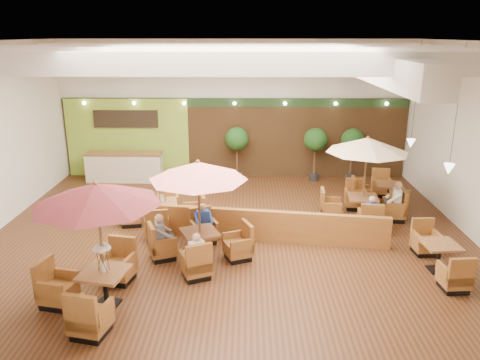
{
  "coord_description": "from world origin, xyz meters",
  "views": [
    {
      "loc": [
        0.51,
        -12.85,
        5.69
      ],
      "look_at": [
        0.3,
        0.5,
        1.5
      ],
      "focal_mm": 35.0,
      "sensor_mm": 36.0,
      "label": 1
    }
  ],
  "objects_px": {
    "table_0": "(95,219)",
    "diner_2": "(162,232)",
    "diner_3": "(371,210)",
    "table_2": "(366,164)",
    "topiary_1": "(316,142)",
    "topiary_0": "(237,141)",
    "diner_4": "(395,197)",
    "table_1": "(199,193)",
    "table_5": "(380,195)",
    "diner_0": "(196,250)",
    "topiary_2": "(353,142)",
    "table_4": "(439,257)",
    "table_3": "(163,212)",
    "booth_divider": "(270,226)",
    "service_counter": "(125,167)",
    "diner_1": "(203,219)"
  },
  "relations": [
    {
      "from": "table_4",
      "to": "diner_2",
      "type": "xyz_separation_m",
      "value": [
        -7.01,
        0.54,
        0.4
      ]
    },
    {
      "from": "diner_0",
      "to": "diner_1",
      "type": "relative_size",
      "value": 1.03
    },
    {
      "from": "table_0",
      "to": "diner_2",
      "type": "distance_m",
      "value": 2.74
    },
    {
      "from": "table_4",
      "to": "topiary_0",
      "type": "bearing_deg",
      "value": 120.32
    },
    {
      "from": "table_5",
      "to": "table_0",
      "type": "bearing_deg",
      "value": -131.74
    },
    {
      "from": "table_0",
      "to": "diner_3",
      "type": "bearing_deg",
      "value": 42.62
    },
    {
      "from": "service_counter",
      "to": "topiary_2",
      "type": "distance_m",
      "value": 9.14
    },
    {
      "from": "booth_divider",
      "to": "table_5",
      "type": "bearing_deg",
      "value": 45.54
    },
    {
      "from": "table_1",
      "to": "topiary_1",
      "type": "relative_size",
      "value": 1.32
    },
    {
      "from": "diner_4",
      "to": "table_5",
      "type": "bearing_deg",
      "value": 11.64
    },
    {
      "from": "topiary_2",
      "to": "diner_3",
      "type": "xyz_separation_m",
      "value": [
        -0.51,
        -5.23,
        -0.86
      ]
    },
    {
      "from": "service_counter",
      "to": "diner_3",
      "type": "distance_m",
      "value": 9.94
    },
    {
      "from": "table_0",
      "to": "diner_2",
      "type": "bearing_deg",
      "value": 79.93
    },
    {
      "from": "table_2",
      "to": "topiary_1",
      "type": "bearing_deg",
      "value": 108.89
    },
    {
      "from": "table_0",
      "to": "diner_0",
      "type": "bearing_deg",
      "value": 45.54
    },
    {
      "from": "table_1",
      "to": "table_5",
      "type": "xyz_separation_m",
      "value": [
        5.83,
        4.16,
        -1.48
      ]
    },
    {
      "from": "table_2",
      "to": "diner_0",
      "type": "relative_size",
      "value": 3.74
    },
    {
      "from": "diner_3",
      "to": "diner_4",
      "type": "relative_size",
      "value": 0.87
    },
    {
      "from": "table_5",
      "to": "table_3",
      "type": "bearing_deg",
      "value": -156.56
    },
    {
      "from": "topiary_0",
      "to": "topiary_1",
      "type": "distance_m",
      "value": 3.12
    },
    {
      "from": "table_4",
      "to": "topiary_2",
      "type": "relative_size",
      "value": 1.18
    },
    {
      "from": "service_counter",
      "to": "diner_0",
      "type": "bearing_deg",
      "value": -64.64
    },
    {
      "from": "booth_divider",
      "to": "diner_4",
      "type": "height_order",
      "value": "diner_4"
    },
    {
      "from": "topiary_0",
      "to": "diner_0",
      "type": "relative_size",
      "value": 2.96
    },
    {
      "from": "topiary_2",
      "to": "table_4",
      "type": "bearing_deg",
      "value": -85.23
    },
    {
      "from": "topiary_0",
      "to": "table_5",
      "type": "bearing_deg",
      "value": -29.42
    },
    {
      "from": "table_4",
      "to": "topiary_1",
      "type": "relative_size",
      "value": 1.18
    },
    {
      "from": "service_counter",
      "to": "diner_3",
      "type": "bearing_deg",
      "value": -30.4
    },
    {
      "from": "service_counter",
      "to": "table_3",
      "type": "distance_m",
      "value": 5.1
    },
    {
      "from": "booth_divider",
      "to": "table_5",
      "type": "xyz_separation_m",
      "value": [
        3.96,
        3.03,
        -0.1
      ]
    },
    {
      "from": "topiary_1",
      "to": "diner_2",
      "type": "distance_m",
      "value": 8.59
    },
    {
      "from": "topiary_0",
      "to": "diner_4",
      "type": "relative_size",
      "value": 2.61
    },
    {
      "from": "table_1",
      "to": "table_5",
      "type": "distance_m",
      "value": 7.31
    },
    {
      "from": "booth_divider",
      "to": "table_1",
      "type": "distance_m",
      "value": 2.59
    },
    {
      "from": "diner_0",
      "to": "topiary_2",
      "type": "bearing_deg",
      "value": 23.72
    },
    {
      "from": "booth_divider",
      "to": "diner_0",
      "type": "relative_size",
      "value": 9.08
    },
    {
      "from": "table_1",
      "to": "table_3",
      "type": "distance_m",
      "value": 2.99
    },
    {
      "from": "booth_divider",
      "to": "topiary_1",
      "type": "xyz_separation_m",
      "value": [
        2.06,
        5.86,
        1.14
      ]
    },
    {
      "from": "table_4",
      "to": "diner_2",
      "type": "distance_m",
      "value": 7.04
    },
    {
      "from": "topiary_2",
      "to": "diner_0",
      "type": "height_order",
      "value": "topiary_2"
    },
    {
      "from": "table_3",
      "to": "diner_3",
      "type": "distance_m",
      "value": 6.28
    },
    {
      "from": "table_1",
      "to": "service_counter",
      "type": "bearing_deg",
      "value": 95.8
    },
    {
      "from": "topiary_1",
      "to": "topiary_2",
      "type": "height_order",
      "value": "topiary_1"
    },
    {
      "from": "diner_3",
      "to": "diner_1",
      "type": "bearing_deg",
      "value": -169.73
    },
    {
      "from": "service_counter",
      "to": "table_4",
      "type": "xyz_separation_m",
      "value": [
        9.71,
        -7.33,
        -0.23
      ]
    },
    {
      "from": "table_4",
      "to": "topiary_2",
      "type": "distance_m",
      "value": 7.66
    },
    {
      "from": "table_5",
      "to": "topiary_2",
      "type": "bearing_deg",
      "value": 107.36
    },
    {
      "from": "table_2",
      "to": "diner_4",
      "type": "bearing_deg",
      "value": 6.16
    },
    {
      "from": "table_3",
      "to": "booth_divider",
      "type": "bearing_deg",
      "value": -29.74
    },
    {
      "from": "table_2",
      "to": "diner_2",
      "type": "height_order",
      "value": "table_2"
    }
  ]
}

